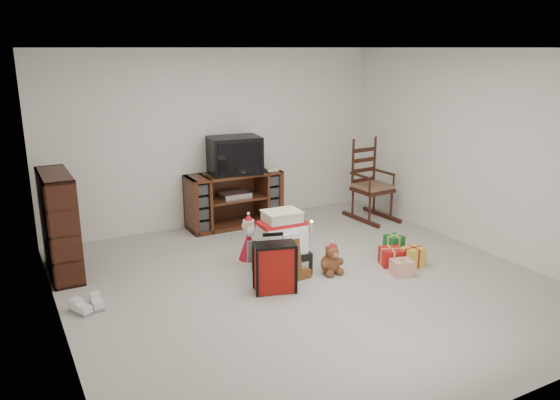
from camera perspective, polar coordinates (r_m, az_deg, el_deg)
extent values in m
cube|color=#BCB5AC|center=(6.09, 2.77, -8.67)|extent=(5.00, 5.00, 0.01)
cube|color=silver|center=(5.55, 3.12, 15.61)|extent=(5.00, 5.00, 0.01)
cube|color=white|center=(7.90, -6.56, 6.43)|extent=(5.00, 0.01, 2.50)
cube|color=white|center=(3.87, 22.56, -4.51)|extent=(5.00, 0.01, 2.50)
cube|color=white|center=(4.92, -22.83, -0.35)|extent=(0.01, 5.00, 2.50)
cube|color=white|center=(7.29, 20.07, 4.81)|extent=(0.01, 5.00, 2.50)
cube|color=#4B2315|center=(7.88, -4.80, 0.05)|extent=(1.37, 0.49, 0.78)
cube|color=#B4B4B7|center=(7.83, -4.72, 0.51)|extent=(0.41, 0.29, 0.08)
cube|color=#3B1910|center=(6.60, -22.06, -2.39)|extent=(0.32, 0.96, 1.18)
cube|color=#3B1910|center=(8.25, 9.65, 1.06)|extent=(0.53, 0.51, 0.05)
cube|color=#815F46|center=(8.24, 9.66, 1.45)|extent=(0.49, 0.47, 0.06)
cube|color=#3B1910|center=(8.33, 8.84, 4.16)|extent=(0.43, 0.08, 0.77)
cube|color=#3B1910|center=(8.37, 9.51, -1.76)|extent=(0.55, 0.86, 0.06)
cube|color=black|center=(6.29, 0.20, -6.51)|extent=(0.59, 0.44, 0.26)
cube|color=white|center=(6.19, 0.20, -4.03)|extent=(0.50, 0.39, 0.32)
cube|color=red|center=(6.13, 0.20, -2.44)|extent=(0.53, 0.30, 0.05)
cube|color=beige|center=(6.10, 0.20, -1.77)|extent=(0.40, 0.31, 0.10)
cube|color=maroon|center=(5.77, -0.55, -7.08)|extent=(0.46, 0.33, 0.54)
cube|color=black|center=(5.73, -1.01, -3.59)|extent=(0.22, 0.09, 0.03)
ellipsoid|color=brown|center=(6.31, 5.28, -6.64)|extent=(0.23, 0.20, 0.24)
sphere|color=brown|center=(6.24, 5.46, -5.50)|extent=(0.15, 0.15, 0.15)
cone|color=#B41325|center=(6.62, 1.60, -4.58)|extent=(0.30, 0.30, 0.42)
sphere|color=beige|center=(6.54, 1.62, -2.39)|extent=(0.14, 0.14, 0.14)
cone|color=#B41325|center=(6.50, 1.63, -1.46)|extent=(0.13, 0.13, 0.11)
cylinder|color=silver|center=(6.53, 3.30, -2.83)|extent=(0.02, 0.02, 0.13)
cone|color=#B41325|center=(6.57, -3.27, -4.86)|extent=(0.28, 0.28, 0.41)
sphere|color=beige|center=(6.49, -3.30, -2.75)|extent=(0.14, 0.14, 0.14)
cone|color=#B41325|center=(6.45, -3.32, -1.86)|extent=(0.12, 0.12, 0.10)
cylinder|color=silver|center=(6.46, -1.69, -3.18)|extent=(0.02, 0.02, 0.12)
cube|color=white|center=(5.79, -20.17, -10.50)|extent=(0.21, 0.28, 0.09)
cube|color=white|center=(5.80, -18.52, -10.25)|extent=(0.12, 0.26, 0.09)
cube|color=red|center=(6.63, 11.66, -5.77)|extent=(0.23, 0.23, 0.23)
cube|color=#1B6F33|center=(6.90, 11.62, -4.92)|extent=(0.23, 0.23, 0.23)
cube|color=gold|center=(6.68, 13.87, -5.76)|extent=(0.23, 0.23, 0.23)
cube|color=white|center=(6.39, 13.14, -6.71)|extent=(0.23, 0.23, 0.23)
cube|color=black|center=(7.73, -4.78, 4.71)|extent=(0.77, 0.59, 0.52)
cube|color=black|center=(7.50, -3.99, 4.39)|extent=(0.60, 0.10, 0.42)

